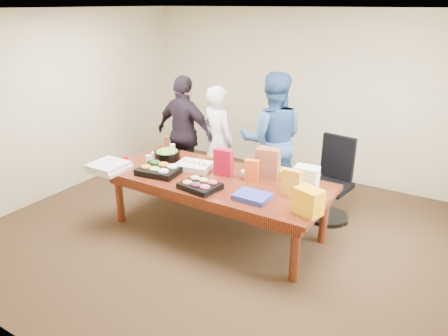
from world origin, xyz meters
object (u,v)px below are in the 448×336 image
Objects in this scene: person_center at (218,142)px; sheet_cake at (194,166)px; conference_table at (217,205)px; office_chair at (331,183)px; person_right at (272,140)px; salad_bowl at (167,155)px.

sheet_cake is at bearing 120.40° from person_center.
sheet_cake reaches higher than conference_table.
conference_table is 1.54m from office_chair.
office_chair is 1.76m from person_center.
person_right reaches higher than sheet_cake.
office_chair reaches higher than sheet_cake.
salad_bowl is (-0.93, 0.20, 0.43)m from conference_table.
person_center is at bearing 121.39° from conference_table.
conference_table is 2.58× the size of office_chair.
conference_table is at bearing -12.02° from salad_bowl.
salad_bowl is at bearing 12.57° from person_right.
salad_bowl reaches higher than sheet_cake.
office_chair is 1.82m from sheet_cake.
salad_bowl is (-1.13, -0.95, -0.15)m from person_right.
conference_table is 7.83× the size of salad_bowl.
person_right is 5.35× the size of salad_bowl.
conference_table is at bearing -127.28° from office_chair.
sheet_cake is at bearing 166.44° from conference_table.
salad_bowl is (-2.05, -0.85, 0.26)m from office_chair.
person_right is 1.48m from salad_bowl.
office_chair reaches higher than salad_bowl.
person_right is at bearing 80.19° from conference_table.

